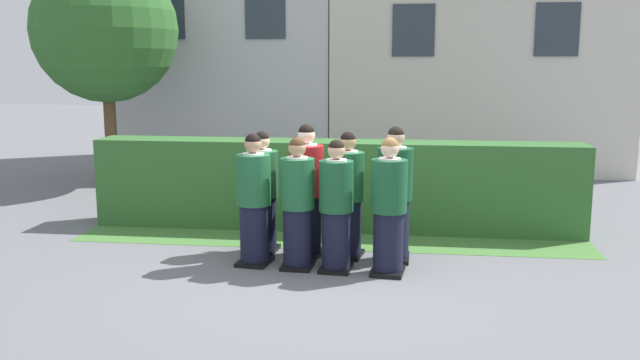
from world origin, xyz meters
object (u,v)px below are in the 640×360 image
at_px(student_rear_row_2, 348,198).
at_px(student_rear_row_3, 395,197).
at_px(student_front_row_3, 389,210).
at_px(student_front_row_2, 336,209).
at_px(student_front_row_0, 254,203).
at_px(student_front_row_1, 297,206).
at_px(student_in_red_blazer, 307,193).
at_px(student_rear_row_0, 263,195).

height_order(student_rear_row_2, student_rear_row_3, student_rear_row_3).
bearing_deg(student_front_row_3, student_front_row_2, 175.39).
height_order(student_front_row_3, student_rear_row_3, student_rear_row_3).
xyz_separation_m(student_front_row_0, student_rear_row_3, (1.72, 0.40, 0.03)).
height_order(student_front_row_1, student_front_row_2, student_front_row_1).
relative_size(student_front_row_0, student_in_red_blazer, 0.96).
distance_m(student_front_row_1, student_in_red_blazer, 0.55).
distance_m(student_front_row_1, student_front_row_3, 1.11).
relative_size(student_front_row_0, student_rear_row_3, 0.96).
height_order(student_in_red_blazer, student_rear_row_2, student_in_red_blazer).
height_order(student_front_row_0, student_in_red_blazer, student_in_red_blazer).
relative_size(student_rear_row_2, student_rear_row_3, 0.95).
relative_size(student_rear_row_0, student_rear_row_3, 0.94).
distance_m(student_front_row_1, student_rear_row_2, 0.78).
distance_m(student_front_row_3, student_rear_row_2, 0.84).
distance_m(student_front_row_3, student_rear_row_3, 0.58).
relative_size(student_front_row_2, student_in_red_blazer, 0.93).
distance_m(student_front_row_1, student_rear_row_3, 1.26).
relative_size(student_front_row_0, student_front_row_1, 1.02).
height_order(student_front_row_0, student_front_row_1, student_front_row_0).
distance_m(student_front_row_0, student_front_row_1, 0.56).
bearing_deg(student_rear_row_3, student_in_red_blazer, 176.37).
bearing_deg(student_front_row_1, student_in_red_blazer, 86.76).
bearing_deg(student_rear_row_3, student_front_row_1, -157.77).
bearing_deg(student_rear_row_3, student_rear_row_0, 174.64).
bearing_deg(student_front_row_1, student_rear_row_2, 43.77).
bearing_deg(student_in_red_blazer, student_front_row_3, -31.08).
xyz_separation_m(student_front_row_0, student_rear_row_0, (-0.01, 0.56, -0.02)).
bearing_deg(student_front_row_3, student_rear_row_0, 156.20).
bearing_deg(student_rear_row_3, student_front_row_0, -167.03).
height_order(student_rear_row_0, student_in_red_blazer, student_in_red_blazer).
relative_size(student_front_row_2, student_front_row_3, 0.98).
height_order(student_in_red_blazer, student_rear_row_3, student_in_red_blazer).
bearing_deg(student_front_row_0, student_rear_row_2, 22.33).
distance_m(student_front_row_2, student_rear_row_0, 1.25).
distance_m(student_rear_row_0, student_rear_row_3, 1.74).
xyz_separation_m(student_rear_row_0, student_rear_row_2, (1.13, -0.10, 0.01)).
relative_size(student_front_row_0, student_front_row_3, 1.00).
height_order(student_front_row_3, student_rear_row_2, student_front_row_3).
xyz_separation_m(student_in_red_blazer, student_rear_row_2, (0.53, -0.01, -0.04)).
distance_m(student_front_row_2, student_in_red_blazer, 0.75).
distance_m(student_front_row_1, student_rear_row_0, 0.86).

